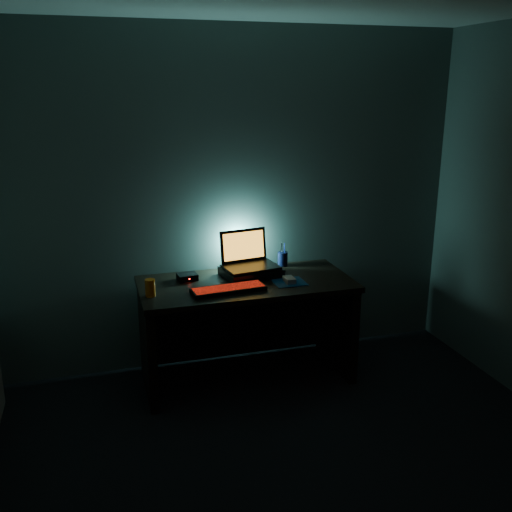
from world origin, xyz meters
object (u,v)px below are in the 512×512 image
(keyboard, at_px, (228,289))
(pen_cup, at_px, (283,259))
(router, at_px, (187,277))
(juice_glass, at_px, (150,288))
(laptop, at_px, (248,258))
(mouse, at_px, (289,280))

(keyboard, height_order, pen_cup, pen_cup)
(router, bearing_deg, keyboard, -61.40)
(juice_glass, bearing_deg, router, 42.04)
(juice_glass, bearing_deg, laptop, 19.92)
(router, bearing_deg, laptop, -6.13)
(pen_cup, xyz_separation_m, router, (-0.76, -0.13, -0.03))
(mouse, bearing_deg, pen_cup, 77.68)
(juice_glass, bearing_deg, pen_cup, 20.30)
(mouse, xyz_separation_m, juice_glass, (-0.96, -0.00, 0.04))
(mouse, bearing_deg, keyboard, -173.03)
(mouse, bearing_deg, router, 159.07)
(mouse, relative_size, juice_glass, 0.96)
(pen_cup, height_order, juice_glass, juice_glass)
(keyboard, bearing_deg, juice_glass, 168.39)
(keyboard, bearing_deg, router, 120.29)
(laptop, xyz_separation_m, keyboard, (-0.22, -0.32, -0.10))
(keyboard, xyz_separation_m, juice_glass, (-0.51, 0.05, 0.04))
(pen_cup, bearing_deg, laptop, -158.81)
(laptop, bearing_deg, pen_cup, 12.04)
(router, bearing_deg, juice_glass, -145.15)
(laptop, height_order, keyboard, laptop)
(laptop, xyz_separation_m, mouse, (0.23, -0.26, -0.10))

